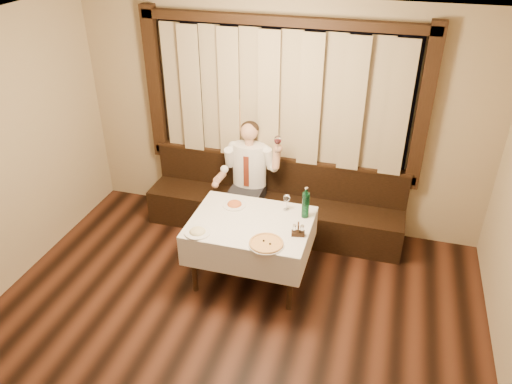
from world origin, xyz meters
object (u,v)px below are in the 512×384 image
(banquette, at_px, (274,207))
(seated_man, at_px, (248,171))
(dining_table, at_px, (251,229))
(pasta_cream, at_px, (197,230))
(pasta_red, at_px, (234,203))
(cruet_caddy, at_px, (298,231))
(pizza, at_px, (266,243))
(green_bottle, at_px, (306,204))

(banquette, xyz_separation_m, seated_man, (-0.31, -0.09, 0.52))
(banquette, distance_m, dining_table, 1.08)
(seated_man, bearing_deg, pasta_cream, -96.52)
(dining_table, height_order, pasta_red, pasta_red)
(banquette, xyz_separation_m, cruet_caddy, (0.53, -1.14, 0.50))
(pizza, distance_m, cruet_caddy, 0.36)
(seated_man, bearing_deg, green_bottle, -39.32)
(banquette, relative_size, pasta_cream, 11.94)
(pizza, bearing_deg, banquette, 100.85)
(pasta_red, bearing_deg, banquette, 71.27)
(pasta_red, bearing_deg, pasta_cream, -107.89)
(pasta_red, bearing_deg, seated_man, 94.04)
(banquette, distance_m, seated_man, 0.61)
(cruet_caddy, bearing_deg, banquette, 103.85)
(green_bottle, xyz_separation_m, cruet_caddy, (0.00, -0.36, -0.10))
(pasta_red, bearing_deg, dining_table, -43.62)
(banquette, distance_m, cruet_caddy, 1.35)
(green_bottle, bearing_deg, cruet_caddy, -90.00)
(green_bottle, bearing_deg, seated_man, 140.68)
(pasta_red, bearing_deg, pizza, -48.96)
(pasta_red, height_order, seated_man, seated_man)
(banquette, height_order, dining_table, banquette)
(dining_table, bearing_deg, pasta_cream, -142.15)
(dining_table, height_order, seated_man, seated_man)
(banquette, relative_size, dining_table, 2.52)
(green_bottle, bearing_deg, pasta_cream, -148.69)
(pizza, xyz_separation_m, cruet_caddy, (0.27, 0.24, 0.04))
(pasta_cream, bearing_deg, dining_table, 37.85)
(pasta_cream, distance_m, cruet_caddy, 1.02)
(dining_table, bearing_deg, green_bottle, 24.82)
(banquette, xyz_separation_m, green_bottle, (0.53, -0.78, 0.60))
(pasta_red, distance_m, pasta_cream, 0.64)
(pasta_red, height_order, cruet_caddy, cruet_caddy)
(dining_table, bearing_deg, cruet_caddy, -11.93)
(pasta_red, relative_size, cruet_caddy, 1.80)
(pizza, distance_m, green_bottle, 0.67)
(pizza, bearing_deg, cruet_caddy, 42.38)
(pasta_cream, bearing_deg, banquette, 71.64)
(pasta_red, bearing_deg, green_bottle, -0.34)
(pasta_cream, bearing_deg, cruet_caddy, 13.86)
(banquette, relative_size, green_bottle, 8.95)
(banquette, distance_m, pizza, 1.48)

